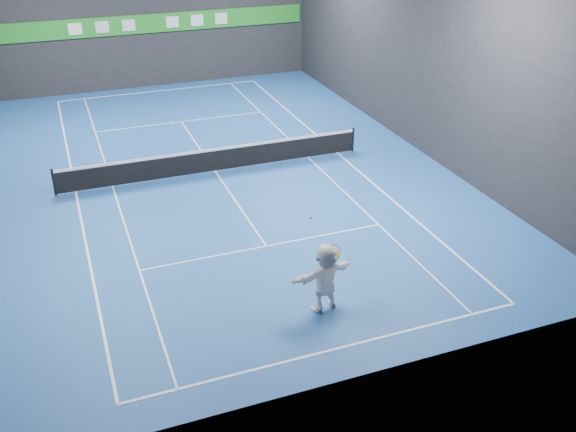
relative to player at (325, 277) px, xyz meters
name	(u,v)px	position (x,y,z in m)	size (l,w,h in m)	color
ground	(215,171)	(-0.40, 10.16, -1.01)	(26.00, 26.00, 0.00)	#1B4C99
wall_back	(148,4)	(-0.40, 23.16, 3.49)	(18.00, 0.10, 9.00)	#232326
wall_front	(367,211)	(-0.40, -2.84, 3.49)	(18.00, 0.10, 9.00)	#232326
wall_right	(418,42)	(8.60, 10.16, 3.49)	(0.10, 26.00, 9.00)	#232326
baseline_near	(337,349)	(-0.40, -1.73, -1.01)	(10.98, 0.08, 0.01)	white
baseline_far	(160,91)	(-0.40, 22.05, -1.01)	(10.98, 0.08, 0.01)	white
sideline_doubles_left	(76,192)	(-5.89, 10.16, -1.01)	(0.08, 23.78, 0.01)	white
sideline_doubles_right	(338,153)	(5.09, 10.16, -1.01)	(0.08, 23.78, 0.01)	white
sideline_singles_left	(113,187)	(-4.51, 10.16, -1.01)	(0.06, 23.78, 0.01)	white
sideline_singles_right	(308,157)	(3.71, 10.16, -1.01)	(0.06, 23.78, 0.01)	white
service_line_near	(266,246)	(-0.40, 3.76, -1.01)	(8.23, 0.06, 0.01)	white
service_line_far	(181,122)	(-0.40, 16.56, -1.01)	(8.23, 0.06, 0.01)	white
center_service_line	(215,171)	(-0.40, 10.16, -1.01)	(0.06, 12.80, 0.01)	white
player	(325,277)	(0.00, 0.00, 0.00)	(1.88, 0.60, 2.03)	white
tennis_ball	(311,218)	(-0.44, 0.03, 1.92)	(0.07, 0.07, 0.07)	#BFE125
tennis_net	(215,159)	(-0.40, 10.16, -0.47)	(12.50, 0.10, 1.07)	black
sponsor_banner	(151,23)	(-0.40, 23.10, 2.49)	(17.64, 0.11, 1.00)	#209525
tennis_racket	(335,251)	(0.31, 0.05, 0.75)	(0.44, 0.38, 0.57)	red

